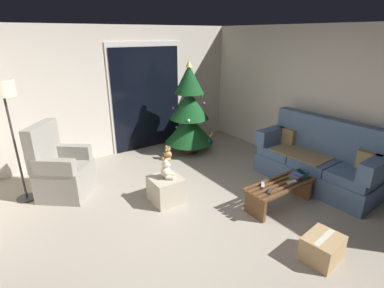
# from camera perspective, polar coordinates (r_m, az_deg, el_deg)

# --- Properties ---
(ground_plane) EXTENTS (7.00, 7.00, 0.00)m
(ground_plane) POSITION_cam_1_polar(r_m,az_deg,el_deg) (3.93, 0.98, -15.94)
(ground_plane) COLOR #9E9384
(wall_back) EXTENTS (5.72, 0.12, 2.50)m
(wall_back) POSITION_cam_1_polar(r_m,az_deg,el_deg) (6.02, -16.25, 9.42)
(wall_back) COLOR beige
(wall_back) RESTS_ON ground
(wall_right) EXTENTS (0.12, 6.00, 2.50)m
(wall_right) POSITION_cam_1_polar(r_m,az_deg,el_deg) (5.46, 26.60, 6.95)
(wall_right) COLOR beige
(wall_right) RESTS_ON ground
(patio_door_frame) EXTENTS (1.60, 0.02, 2.20)m
(patio_door_frame) POSITION_cam_1_polar(r_m,az_deg,el_deg) (6.28, -8.79, 9.04)
(patio_door_frame) COLOR silver
(patio_door_frame) RESTS_ON ground
(patio_door_glass) EXTENTS (1.50, 0.02, 2.10)m
(patio_door_glass) POSITION_cam_1_polar(r_m,az_deg,el_deg) (6.27, -8.69, 8.57)
(patio_door_glass) COLOR black
(patio_door_glass) RESTS_ON ground
(couch) EXTENTS (0.87, 1.98, 1.08)m
(couch) POSITION_cam_1_polar(r_m,az_deg,el_deg) (5.19, 23.28, -3.09)
(couch) COLOR slate
(couch) RESTS_ON ground
(coffee_table) EXTENTS (1.10, 0.40, 0.36)m
(coffee_table) POSITION_cam_1_polar(r_m,az_deg,el_deg) (4.42, 16.71, -8.66)
(coffee_table) COLOR brown
(coffee_table) RESTS_ON ground
(remote_graphite) EXTENTS (0.16, 0.12, 0.02)m
(remote_graphite) POSITION_cam_1_polar(r_m,az_deg,el_deg) (4.10, 14.93, -8.84)
(remote_graphite) COLOR #333338
(remote_graphite) RESTS_ON coffee_table
(remote_white) EXTENTS (0.16, 0.07, 0.02)m
(remote_white) POSITION_cam_1_polar(r_m,az_deg,el_deg) (4.43, 18.87, -6.99)
(remote_white) COLOR silver
(remote_white) RESTS_ON coffee_table
(remote_silver) EXTENTS (0.14, 0.14, 0.02)m
(remote_silver) POSITION_cam_1_polar(r_m,az_deg,el_deg) (4.23, 13.60, -7.77)
(remote_silver) COLOR #ADADB2
(remote_silver) RESTS_ON coffee_table
(book_stack) EXTENTS (0.27, 0.21, 0.10)m
(book_stack) POSITION_cam_1_polar(r_m,az_deg,el_deg) (4.59, 20.03, -5.59)
(book_stack) COLOR #337042
(book_stack) RESTS_ON coffee_table
(cell_phone) EXTENTS (0.12, 0.16, 0.01)m
(cell_phone) POSITION_cam_1_polar(r_m,az_deg,el_deg) (4.56, 20.39, -5.02)
(cell_phone) COLOR black
(cell_phone) RESTS_ON book_stack
(christmas_tree) EXTENTS (1.00, 1.00, 1.86)m
(christmas_tree) POSITION_cam_1_polar(r_m,az_deg,el_deg) (5.96, -0.56, 5.98)
(christmas_tree) COLOR #4C1E19
(christmas_tree) RESTS_ON ground
(armchair) EXTENTS (0.96, 0.96, 1.13)m
(armchair) POSITION_cam_1_polar(r_m,az_deg,el_deg) (4.87, -24.07, -4.76)
(armchair) COLOR gray
(armchair) RESTS_ON ground
(floor_lamp) EXTENTS (0.32, 0.32, 1.78)m
(floor_lamp) POSITION_cam_1_polar(r_m,az_deg,el_deg) (4.68, -32.59, 7.12)
(floor_lamp) COLOR #2D2D30
(floor_lamp) RESTS_ON ground
(ottoman) EXTENTS (0.44, 0.44, 0.38)m
(ottoman) POSITION_cam_1_polar(r_m,az_deg,el_deg) (4.39, -4.99, -8.78)
(ottoman) COLOR #B2A893
(ottoman) RESTS_ON ground
(teddy_bear_cream) EXTENTS (0.22, 0.21, 0.29)m
(teddy_bear_cream) POSITION_cam_1_polar(r_m,az_deg,el_deg) (4.24, -4.97, -5.12)
(teddy_bear_cream) COLOR beige
(teddy_bear_cream) RESTS_ON ottoman
(teddy_bear_honey_by_tree) EXTENTS (0.21, 0.21, 0.29)m
(teddy_bear_honey_by_tree) POSITION_cam_1_polar(r_m,az_deg,el_deg) (5.81, -4.77, -1.89)
(teddy_bear_honey_by_tree) COLOR tan
(teddy_bear_honey_by_tree) RESTS_ON ground
(cardboard_box_taped_mid_floor) EXTENTS (0.46, 0.39, 0.29)m
(cardboard_box_taped_mid_floor) POSITION_cam_1_polar(r_m,az_deg,el_deg) (3.70, 23.96, -18.00)
(cardboard_box_taped_mid_floor) COLOR tan
(cardboard_box_taped_mid_floor) RESTS_ON ground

